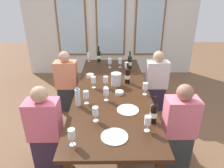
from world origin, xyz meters
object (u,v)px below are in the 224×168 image
at_px(wine_bottle_2, 127,75).
at_px(wine_glass_6, 93,80).
at_px(wine_bottle_1, 154,113).
at_px(wine_glass_3, 145,86).
at_px(tasting_bowl_0, 119,92).
at_px(wine_glass_11, 106,92).
at_px(wine_glass_1, 120,61).
at_px(wine_glass_9, 72,134).
at_px(wine_glass_2, 95,112).
at_px(dining_table, 112,93).
at_px(tasting_bowl_1, 90,76).
at_px(white_plate_0, 114,136).
at_px(wine_bottle_0, 130,62).
at_px(wine_glass_5, 148,121).
at_px(seated_person_0, 45,131).
at_px(seated_person_1, 179,128).
at_px(metal_pitcher, 116,79).
at_px(white_plate_1, 128,110).
at_px(seated_person_2, 67,83).
at_px(seated_person_3, 156,83).
at_px(wine_glass_10, 126,65).
at_px(wine_glass_4, 86,95).
at_px(wine_bottle_3, 99,56).
at_px(water_bottle, 78,97).
at_px(wine_glass_7, 89,56).
at_px(wine_glass_8, 106,80).
at_px(wine_glass_0, 110,61).

bearing_deg(wine_bottle_2, wine_glass_6, -161.65).
relative_size(wine_bottle_1, wine_glass_3, 1.83).
height_order(wine_bottle_1, wine_bottle_2, same).
height_order(tasting_bowl_0, wine_glass_11, wine_glass_11).
bearing_deg(wine_glass_1, wine_glass_9, -104.69).
distance_m(wine_bottle_1, wine_glass_2, 0.62).
height_order(dining_table, wine_glass_6, wine_glass_6).
bearing_deg(tasting_bowl_1, tasting_bowl_0, -52.72).
bearing_deg(white_plate_0, wine_bottle_1, 29.85).
distance_m(wine_bottle_0, wine_bottle_2, 0.61).
relative_size(wine_glass_5, seated_person_0, 0.16).
bearing_deg(seated_person_1, metal_pitcher, 133.27).
relative_size(dining_table, white_plate_1, 10.42).
bearing_deg(wine_glass_5, white_plate_0, -164.47).
xyz_separation_m(seated_person_2, seated_person_3, (1.60, -0.01, 0.00)).
distance_m(wine_glass_5, wine_glass_10, 1.65).
distance_m(wine_bottle_0, wine_glass_2, 1.69).
distance_m(white_plate_1, wine_glass_6, 0.78).
xyz_separation_m(wine_glass_1, seated_person_3, (0.64, -0.23, -0.33)).
bearing_deg(wine_glass_1, dining_table, -99.96).
distance_m(wine_glass_2, wine_glass_4, 0.41).
height_order(wine_bottle_1, seated_person_3, seated_person_3).
distance_m(white_plate_0, wine_glass_1, 1.97).
height_order(white_plate_1, wine_glass_3, wine_glass_3).
height_order(wine_bottle_3, wine_glass_4, wine_bottle_3).
bearing_deg(water_bottle, wine_bottle_1, -23.07).
distance_m(wine_glass_4, seated_person_1, 1.20).
relative_size(white_plate_1, wine_glass_2, 1.50).
bearing_deg(tasting_bowl_1, wine_glass_9, -91.05).
distance_m(wine_glass_7, wine_glass_8, 1.26).
bearing_deg(wine_glass_5, wine_glass_4, 140.11).
height_order(wine_glass_4, wine_glass_11, same).
relative_size(tasting_bowl_0, wine_glass_8, 0.67).
height_order(wine_bottle_2, seated_person_1, seated_person_1).
bearing_deg(dining_table, wine_glass_8, 145.04).
distance_m(wine_glass_0, wine_glass_3, 1.17).
bearing_deg(wine_glass_6, metal_pitcher, 13.88).
xyz_separation_m(wine_glass_11, seated_person_1, (0.88, -0.33, -0.34)).
distance_m(wine_bottle_0, wine_glass_10, 0.15).
bearing_deg(wine_glass_7, white_plate_1, -71.09).
xyz_separation_m(tasting_bowl_1, wine_glass_7, (-0.10, 0.82, 0.09)).
distance_m(wine_bottle_3, wine_glass_9, 2.43).
height_order(wine_glass_5, seated_person_3, seated_person_3).
bearing_deg(wine_bottle_1, dining_table, 118.07).
bearing_deg(wine_glass_9, wine_glass_2, 62.97).
bearing_deg(tasting_bowl_1, wine_glass_6, -78.01).
relative_size(dining_table, metal_pitcher, 14.30).
bearing_deg(wine_glass_2, metal_pitcher, 74.69).
bearing_deg(wine_glass_5, seated_person_1, 34.44).
xyz_separation_m(wine_glass_3, seated_person_2, (-1.25, 0.86, -0.34)).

